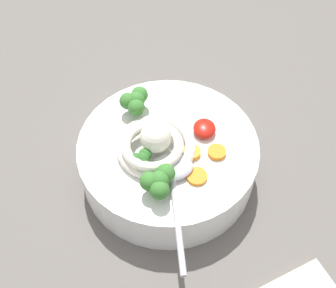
{
  "coord_description": "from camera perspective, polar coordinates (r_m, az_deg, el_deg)",
  "views": [
    {
      "loc": [
        33.99,
        -0.61,
        58.08
      ],
      "look_at": [
        -3.08,
        0.52,
        10.06
      ],
      "focal_mm": 45.77,
      "sensor_mm": 36.0,
      "label": 1
    }
  ],
  "objects": [
    {
      "name": "broccoli_floret_left",
      "position": [
        0.57,
        -3.54,
        -2.07
      ],
      "size": [
        3.56,
        3.06,
        2.81
      ],
      "color": "#7A9E60",
      "rests_on": "soup_bowl"
    },
    {
      "name": "soup_bowl",
      "position": [
        0.63,
        0.0,
        -1.85
      ],
      "size": [
        25.94,
        25.94,
        6.93
      ],
      "color": "white",
      "rests_on": "table_slab"
    },
    {
      "name": "carrot_slice_extra_a",
      "position": [
        0.57,
        3.86,
        -4.32
      ],
      "size": [
        2.81,
        2.81,
        0.54
      ],
      "primitive_type": "cylinder",
      "color": "orange",
      "rests_on": "soup_bowl"
    },
    {
      "name": "carrot_slice_front",
      "position": [
        0.59,
        3.21,
        -1.12
      ],
      "size": [
        2.39,
        2.39,
        0.79
      ],
      "primitive_type": "cylinder",
      "color": "orange",
      "rests_on": "soup_bowl"
    },
    {
      "name": "chili_sauce_dollop",
      "position": [
        0.62,
        4.88,
        2.07
      ],
      "size": [
        3.62,
        3.26,
        1.63
      ],
      "primitive_type": "ellipsoid",
      "color": "#B2190F",
      "rests_on": "soup_bowl"
    },
    {
      "name": "broccoli_floret_beside_chili",
      "position": [
        0.63,
        -4.4,
        5.72
      ],
      "size": [
        4.91,
        4.22,
        3.88
      ],
      "color": "#7A9E60",
      "rests_on": "soup_bowl"
    },
    {
      "name": "table_slab",
      "position": [
        0.66,
        -0.37,
        -6.65
      ],
      "size": [
        111.93,
        111.93,
        3.13
      ],
      "primitive_type": "cube",
      "color": "#5B5651",
      "rests_on": "ground"
    },
    {
      "name": "carrot_slice_near_spoon",
      "position": [
        0.6,
        6.51,
        -1.09
      ],
      "size": [
        2.57,
        2.57,
        0.67
      ],
      "primitive_type": "cylinder",
      "color": "orange",
      "rests_on": "soup_bowl"
    },
    {
      "name": "soup_spoon",
      "position": [
        0.57,
        0.55,
        -4.24
      ],
      "size": [
        17.37,
        6.25,
        1.6
      ],
      "rotation": [
        0.0,
        0.0,
        0.06
      ],
      "color": "#B7B7BC",
      "rests_on": "soup_bowl"
    },
    {
      "name": "noodle_pile",
      "position": [
        0.59,
        -1.77,
        -0.02
      ],
      "size": [
        12.3,
        12.06,
        4.94
      ],
      "color": "silver",
      "rests_on": "soup_bowl"
    },
    {
      "name": "broccoli_floret_far",
      "position": [
        0.54,
        -1.37,
        -5.01
      ],
      "size": [
        4.93,
        4.24,
        3.9
      ],
      "color": "#7A9E60",
      "rests_on": "soup_bowl"
    }
  ]
}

